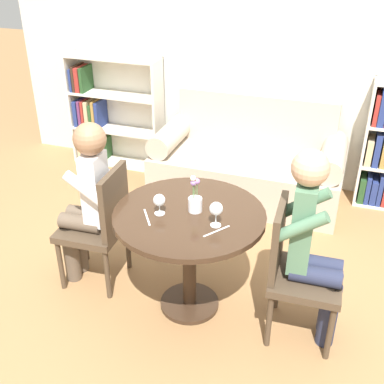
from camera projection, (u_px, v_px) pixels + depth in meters
The scene contains 14 objects.
ground_plane at pixel (190, 304), 3.31m from camera, with size 16.00×16.00×0.00m, color olive.
back_wall at pixel (265, 43), 4.37m from camera, with size 5.20×0.05×2.70m.
round_table at pixel (189, 233), 3.02m from camera, with size 0.95×0.95×0.74m.
couch at pixel (248, 165), 4.52m from camera, with size 1.72×0.80×0.92m.
bookshelf_left at pixel (108, 114), 5.09m from camera, with size 0.98×0.28×1.16m.
chair_left at pixel (101, 222), 3.31m from camera, with size 0.44×0.44×0.90m.
chair_right at pixel (295, 267), 2.88m from camera, with size 0.44×0.44×0.90m.
person_left at pixel (86, 200), 3.25m from camera, with size 0.43×0.35×1.22m.
person_right at pixel (314, 244), 2.77m from camera, with size 0.43×0.35×1.26m.
wine_glass_left at pixel (159, 201), 2.90m from camera, with size 0.07×0.07×0.13m.
wine_glass_right at pixel (216, 209), 2.77m from camera, with size 0.08×0.08×0.15m.
flower_vase at pixel (195, 199), 2.93m from camera, with size 0.09×0.09×0.25m.
knife_left_setting at pixel (147, 217), 2.90m from camera, with size 0.11×0.16×0.00m.
fork_left_setting at pixel (217, 231), 2.77m from camera, with size 0.12×0.16×0.00m.
Camera 1 is at (0.84, -2.37, 2.29)m, focal length 45.00 mm.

